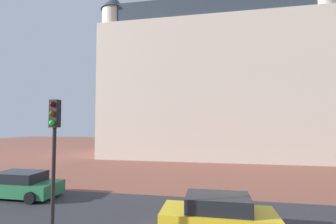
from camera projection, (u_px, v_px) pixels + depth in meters
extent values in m
plane|color=brown|center=(173.00, 208.00, 11.70)|extent=(120.00, 120.00, 0.00)
cube|color=#2D2D33|center=(168.00, 217.00, 10.54)|extent=(120.00, 6.15, 0.00)
cube|color=beige|center=(210.00, 93.00, 31.21)|extent=(27.21, 10.77, 16.58)
cube|color=#2D3842|center=(210.00, 23.00, 31.71)|extent=(25.04, 9.91, 2.40)
cube|color=beige|center=(204.00, 28.00, 31.82)|extent=(4.82, 4.82, 34.45)
cylinder|color=beige|center=(113.00, 83.00, 29.65)|extent=(2.80, 2.80, 18.73)
cone|color=#2D3842|center=(114.00, 3.00, 30.20)|extent=(3.20, 3.20, 2.00)
cylinder|color=beige|center=(325.00, 69.00, 25.28)|extent=(2.80, 2.80, 20.29)
cube|color=gold|center=(218.00, 220.00, 8.85)|extent=(4.25, 1.73, 0.75)
cube|color=black|center=(218.00, 203.00, 8.89)|extent=(2.38, 1.52, 0.56)
cylinder|color=black|center=(184.00, 215.00, 9.95)|extent=(0.64, 0.22, 0.64)
cylinder|color=black|center=(253.00, 220.00, 9.44)|extent=(0.64, 0.22, 0.64)
cube|color=#287042|center=(20.00, 188.00, 13.53)|extent=(4.54, 1.85, 0.71)
cube|color=black|center=(20.00, 177.00, 13.56)|extent=(2.54, 1.63, 0.55)
cylinder|color=black|center=(11.00, 186.00, 14.70)|extent=(0.64, 0.22, 0.64)
cylinder|color=black|center=(30.00, 198.00, 12.34)|extent=(0.64, 0.22, 0.64)
cylinder|color=black|center=(54.00, 188.00, 14.15)|extent=(0.64, 0.22, 0.64)
cylinder|color=black|center=(53.00, 191.00, 7.53)|extent=(0.12, 0.12, 4.06)
cube|color=black|center=(55.00, 114.00, 7.66)|extent=(0.28, 0.24, 0.90)
sphere|color=#390606|center=(53.00, 104.00, 7.55)|extent=(0.18, 0.18, 0.18)
sphere|color=#3C3306|center=(52.00, 113.00, 7.54)|extent=(0.18, 0.18, 0.18)
sphere|color=green|center=(52.00, 123.00, 7.52)|extent=(0.18, 0.18, 0.18)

